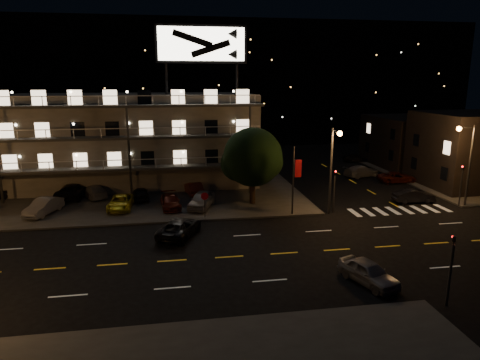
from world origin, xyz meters
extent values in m
plane|color=black|center=(0.00, 0.00, 0.00)|extent=(140.00, 140.00, 0.00)
cube|color=#373634|center=(-14.00, 20.00, 0.07)|extent=(44.00, 24.00, 0.15)
cube|color=#373634|center=(30.00, 20.00, 0.07)|extent=(16.00, 24.00, 0.15)
cube|color=gray|center=(-10.00, 24.00, 5.00)|extent=(28.00, 12.00, 10.00)
cube|color=gray|center=(-10.00, 24.00, 10.25)|extent=(28.00, 12.00, 0.50)
cube|color=#373634|center=(-10.00, 17.10, 3.15)|extent=(28.00, 1.80, 0.25)
cube|color=#373634|center=(-10.00, 17.10, 6.35)|extent=(28.00, 1.80, 0.25)
cube|color=#373634|center=(-10.00, 17.10, 9.55)|extent=(28.00, 1.80, 0.25)
cylinder|color=black|center=(-6.00, 22.00, 12.25)|extent=(0.36, 0.36, 3.50)
cylinder|color=black|center=(2.00, 22.00, 12.25)|extent=(0.36, 0.36, 3.50)
cube|color=black|center=(-2.00, 22.00, 16.00)|extent=(10.20, 0.50, 4.20)
cube|color=white|center=(-2.00, 21.70, 16.00)|extent=(9.60, 0.06, 3.60)
cube|color=black|center=(30.00, 28.00, 3.50)|extent=(14.00, 12.00, 7.00)
cube|color=black|center=(0.00, 70.00, 12.00)|extent=(120.00, 20.00, 24.00)
cylinder|color=#2D2D30|center=(8.50, 8.30, 4.00)|extent=(0.20, 0.20, 8.00)
cylinder|color=#2D2D30|center=(8.50, 7.50, 7.80)|extent=(0.12, 1.80, 0.12)
sphere|color=#FF983F|center=(8.50, 6.70, 7.70)|extent=(0.44, 0.44, 0.44)
cylinder|color=#2D2D30|center=(22.50, 8.30, 4.00)|extent=(0.20, 0.20, 8.00)
cylinder|color=#2D2D30|center=(21.70, 8.30, 7.80)|extent=(1.80, 0.12, 0.12)
sphere|color=#FF983F|center=(20.90, 8.30, 7.70)|extent=(0.44, 0.44, 0.44)
cylinder|color=#2D2D30|center=(9.00, 8.50, 1.80)|extent=(0.14, 0.14, 3.60)
imported|color=black|center=(9.00, 8.50, 4.10)|extent=(0.20, 0.16, 1.00)
sphere|color=#FF0C0C|center=(9.00, 8.38, 4.00)|extent=(0.14, 0.14, 0.14)
cylinder|color=#2D2D30|center=(9.00, -8.50, 1.80)|extent=(0.14, 0.14, 3.60)
imported|color=black|center=(9.00, -8.50, 4.10)|extent=(0.20, 0.16, 1.00)
sphere|color=#FF0C0C|center=(9.00, -8.38, 4.00)|extent=(0.14, 0.14, 0.14)
cylinder|color=#2D2D30|center=(22.00, 8.50, 1.80)|extent=(0.14, 0.14, 3.60)
imported|color=black|center=(22.00, 8.50, 4.10)|extent=(0.16, 0.20, 1.00)
sphere|color=#FF0C0C|center=(21.88, 8.50, 4.00)|extent=(0.14, 0.14, 0.14)
cylinder|color=#2D2D30|center=(5.00, 8.40, 3.20)|extent=(0.16, 0.16, 6.40)
cube|color=#AB0C1A|center=(5.45, 8.40, 4.40)|extent=(0.60, 0.04, 1.60)
cylinder|color=#2D2D30|center=(-3.00, 8.60, 1.10)|extent=(0.08, 0.08, 2.20)
cylinder|color=#AB0C1A|center=(-3.00, 8.55, 2.15)|extent=(0.91, 0.04, 0.91)
cylinder|color=black|center=(2.05, 12.39, 1.48)|extent=(0.56, 0.56, 2.67)
sphere|color=black|center=(2.05, 12.39, 4.82)|extent=(5.78, 5.78, 5.78)
sphere|color=black|center=(0.71, 12.83, 4.15)|extent=(3.56, 3.56, 3.56)
sphere|color=black|center=(3.27, 11.94, 4.37)|extent=(3.33, 3.33, 3.33)
imported|color=gray|center=(-17.49, 12.00, 0.87)|extent=(2.90, 4.60, 1.43)
imported|color=gold|center=(-10.70, 12.52, 0.79)|extent=(2.40, 4.70, 1.27)
imported|color=#52170B|center=(-6.02, 12.11, 0.77)|extent=(2.15, 4.44, 1.25)
imported|color=gray|center=(-3.07, 11.74, 0.92)|extent=(3.31, 4.86, 1.54)
imported|color=black|center=(-16.02, 17.48, 0.89)|extent=(3.08, 5.61, 1.49)
imported|color=gray|center=(-13.83, 17.15, 0.81)|extent=(3.57, 4.88, 1.31)
imported|color=black|center=(-9.00, 15.52, 0.79)|extent=(2.02, 3.95, 1.29)
imported|color=#52170B|center=(-3.54, 16.55, 0.83)|extent=(2.07, 4.30, 1.36)
imported|color=black|center=(18.33, 10.50, 0.68)|extent=(4.17, 1.58, 1.36)
imported|color=#52170B|center=(21.07, 18.71, 0.64)|extent=(4.62, 2.23, 1.27)
imported|color=gray|center=(18.18, 22.38, 0.71)|extent=(5.29, 3.49, 1.42)
imported|color=black|center=(21.56, 31.80, 0.63)|extent=(3.93, 2.32, 1.25)
imported|color=gray|center=(5.89, -5.28, 0.71)|extent=(2.98, 4.51, 1.43)
imported|color=black|center=(-5.34, 4.77, 0.70)|extent=(4.12, 5.55, 1.40)
camera|label=1|loc=(-5.78, -27.84, 12.29)|focal=32.00mm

